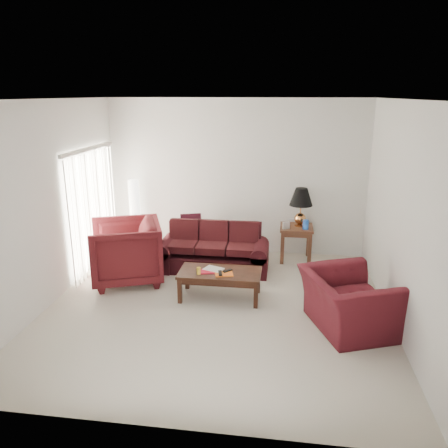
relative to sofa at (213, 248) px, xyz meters
name	(u,v)px	position (x,y,z in m)	size (l,w,h in m)	color
floor	(216,307)	(0.29, -1.45, -0.41)	(5.00, 5.00, 0.00)	beige
blinds	(93,210)	(-2.13, -0.15, 0.67)	(0.10, 2.00, 2.16)	silver
sofa	(213,248)	(0.00, 0.00, 0.00)	(1.99, 0.86, 0.82)	black
throw_pillow	(191,224)	(-0.53, 0.63, 0.25)	(0.39, 0.11, 0.39)	black
end_table	(296,243)	(1.49, 0.69, -0.07)	(0.61, 0.61, 0.67)	#482619
table_lamp	(301,207)	(1.55, 0.75, 0.62)	(0.43, 0.43, 0.73)	#BC753A
clock	(286,225)	(1.30, 0.52, 0.32)	(0.13, 0.05, 0.13)	silver
blue_canister	(306,225)	(1.65, 0.54, 0.35)	(0.11, 0.11, 0.17)	#1948A5
picture_frame	(291,219)	(1.38, 0.86, 0.34)	(0.14, 0.02, 0.17)	silver
floor_lamp	(135,216)	(-1.68, 0.75, 0.33)	(0.24, 0.24, 1.48)	white
armchair_left	(126,252)	(-1.36, -0.70, 0.12)	(1.12, 1.15, 1.05)	#461013
armchair_right	(348,302)	(2.14, -1.79, -0.02)	(1.19, 1.04, 0.77)	#491018
coffee_table	(220,285)	(0.30, -1.13, -0.19)	(1.26, 0.63, 0.44)	black
magazine_red	(206,271)	(0.10, -1.17, 0.04)	(0.25, 0.19, 0.01)	#B71225
magazine_white	(213,269)	(0.19, -1.07, 0.04)	(0.29, 0.22, 0.02)	silver
magazine_orange	(224,274)	(0.38, -1.23, 0.04)	(0.27, 0.20, 0.02)	orange
remote_a	(220,273)	(0.32, -1.25, 0.06)	(0.05, 0.18, 0.02)	black
remote_b	(228,271)	(0.42, -1.14, 0.06)	(0.05, 0.16, 0.02)	black
yellow_glass	(199,271)	(0.00, -1.27, 0.09)	(0.06, 0.06, 0.11)	gold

